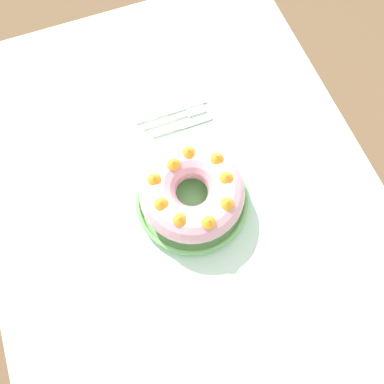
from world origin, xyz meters
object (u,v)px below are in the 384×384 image
(serving_dish, at_px, (192,200))
(bundt_cake, at_px, (192,192))
(serving_knife, at_px, (166,112))
(fork, at_px, (179,117))
(cake_knife, at_px, (178,127))

(serving_dish, xyz_separation_m, bundt_cake, (0.00, 0.00, 0.06))
(bundt_cake, xyz_separation_m, serving_knife, (-0.27, 0.02, -0.07))
(fork, height_order, cake_knife, cake_knife)
(serving_dish, height_order, bundt_cake, bundt_cake)
(fork, height_order, serving_knife, serving_knife)
(bundt_cake, distance_m, serving_knife, 0.29)
(serving_dish, height_order, cake_knife, serving_dish)
(serving_dish, distance_m, bundt_cake, 0.06)
(serving_dish, xyz_separation_m, cake_knife, (-0.22, 0.04, -0.01))
(fork, bearing_deg, serving_knife, -129.93)
(bundt_cake, bearing_deg, fork, 167.85)
(cake_knife, bearing_deg, fork, 160.99)
(serving_dish, relative_size, cake_knife, 1.62)
(serving_dish, relative_size, fork, 1.53)
(bundt_cake, distance_m, fork, 0.26)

